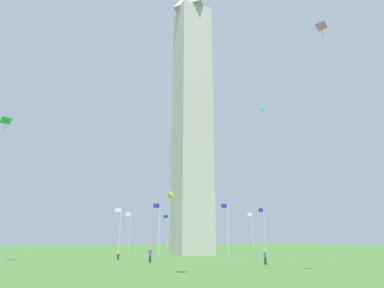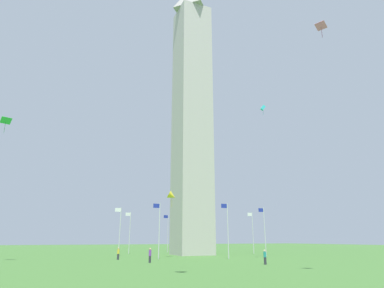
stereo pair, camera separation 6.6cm
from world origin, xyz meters
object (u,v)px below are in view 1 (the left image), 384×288
object	(u,v)px
flagpole_e	(228,228)
flagpole_n	(120,229)
person_teal_shirt	(265,257)
flagpole_w	(168,231)
flagpole_sw	(214,231)
kite_cyan_box	(263,108)
person_purple_shirt	(150,255)
flagpole_nw	(129,231)
flagpole_ne	(159,228)
kite_pink_diamond	(321,26)
person_yellow_shirt	(118,254)
flagpole_se	(264,229)
obelisk_monument	(192,104)
flagpole_s	(252,231)
kite_green_diamond	(6,121)
kite_yellow_delta	(172,196)

from	to	relation	value
flagpole_e	flagpole_n	bearing A→B (deg)	-45.00
person_teal_shirt	flagpole_w	bearing A→B (deg)	-12.10
flagpole_sw	kite_cyan_box	world-z (taller)	kite_cyan_box
flagpole_w	person_purple_shirt	world-z (taller)	flagpole_w
flagpole_e	flagpole_nw	bearing A→B (deg)	-67.50
flagpole_ne	flagpole_n	bearing A→B (deg)	-67.50
person_purple_shirt	kite_cyan_box	size ratio (longest dim) A/B	1.07
flagpole_sw	kite_pink_diamond	distance (m)	53.30
flagpole_w	person_yellow_shirt	distance (m)	27.50
flagpole_se	person_purple_shirt	size ratio (longest dim) A/B	4.68
obelisk_monument	kite_cyan_box	distance (m)	20.80
flagpole_s	kite_cyan_box	distance (m)	28.05
flagpole_s	person_teal_shirt	xyz separation A→B (m)	(15.18, 24.91, -3.67)
flagpole_nw	kite_cyan_box	world-z (taller)	kite_cyan_box
kite_green_diamond	kite_cyan_box	size ratio (longest dim) A/B	1.30
person_yellow_shirt	kite_yellow_delta	distance (m)	12.38
obelisk_monument	kite_yellow_delta	distance (m)	22.82
flagpole_e	kite_green_diamond	bearing A→B (deg)	-7.79
flagpole_w	kite_cyan_box	distance (m)	37.56
flagpole_e	flagpole_sw	bearing A→B (deg)	-112.50
flagpole_e	kite_pink_diamond	world-z (taller)	kite_pink_diamond
kite_pink_diamond	flagpole_se	bearing A→B (deg)	-114.47
obelisk_monument	flagpole_n	bearing A→B (deg)	0.00
flagpole_s	kite_cyan_box	world-z (taller)	kite_cyan_box
flagpole_nw	flagpole_se	bearing A→B (deg)	135.00
person_yellow_shirt	kite_green_diamond	distance (m)	24.25
kite_yellow_delta	kite_cyan_box	size ratio (longest dim) A/B	1.64
flagpole_s	person_yellow_shirt	xyz separation A→B (m)	(28.96, 8.92, -3.66)
person_teal_shirt	person_yellow_shirt	bearing A→B (deg)	31.03
obelisk_monument	flagpole_s	bearing A→B (deg)	180.00
person_teal_shirt	kite_green_diamond	bearing A→B (deg)	52.96
flagpole_n	person_yellow_shirt	size ratio (longest dim) A/B	4.97
person_yellow_shirt	kite_pink_diamond	distance (m)	38.54
flagpole_sw	flagpole_w	bearing A→B (deg)	-22.50
flagpole_ne	kite_green_diamond	bearing A→B (deg)	-1.03
kite_yellow_delta	kite_pink_diamond	bearing A→B (deg)	95.63
person_teal_shirt	kite_green_diamond	distance (m)	38.52
flagpole_nw	person_yellow_shirt	bearing A→B (deg)	72.71
flagpole_e	flagpole_s	size ratio (longest dim) A/B	1.00
flagpole_n	kite_cyan_box	size ratio (longest dim) A/B	5.00
kite_yellow_delta	flagpole_e	bearing A→B (deg)	138.12
flagpole_se	flagpole_e	bearing A→B (deg)	22.50
flagpole_se	kite_yellow_delta	distance (m)	17.36
flagpole_sw	person_teal_shirt	size ratio (longest dim) A/B	5.00
person_yellow_shirt	person_purple_shirt	distance (m)	8.21
kite_pink_diamond	flagpole_n	bearing A→B (deg)	-75.78
flagpole_se	flagpole_s	xyz separation A→B (m)	(-3.98, -9.61, 0.00)
person_yellow_shirt	person_teal_shirt	size ratio (longest dim) A/B	1.01
flagpole_se	kite_green_diamond	distance (m)	43.90
person_purple_shirt	kite_pink_diamond	xyz separation A→B (m)	(-9.28, 22.14, 21.16)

